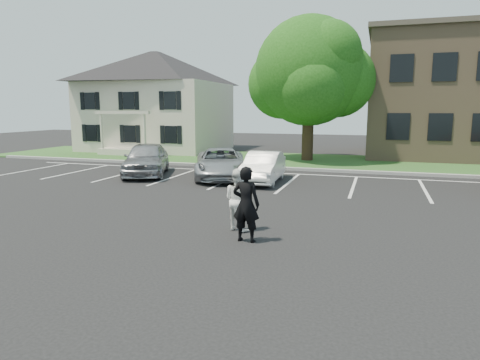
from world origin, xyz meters
name	(u,v)px	position (x,y,z in m)	size (l,w,h in m)	color
ground_plane	(229,232)	(0.00, 0.00, 0.00)	(90.00, 90.00, 0.00)	black
curb	(303,169)	(0.00, 12.00, 0.07)	(40.00, 0.30, 0.15)	gray
grass_strip	(314,161)	(0.00, 16.00, 0.04)	(44.00, 8.00, 0.08)	#2A511F
stall_lines	(323,181)	(1.40, 8.95, 0.01)	(34.00, 5.36, 0.01)	silver
house	(157,101)	(-13.00, 19.97, 3.83)	(10.30, 9.22, 7.60)	beige
tree	(311,74)	(-0.40, 16.36, 5.35)	(7.80, 7.20, 8.80)	black
man_black_suit	(246,204)	(0.69, -0.65, 0.94)	(0.69, 0.45, 1.89)	black
man_white_shirt	(238,199)	(0.18, 0.28, 0.84)	(0.82, 0.64, 1.68)	white
car_silver_west	(146,159)	(-7.17, 8.12, 0.81)	(1.92, 4.77, 1.63)	#9F9FA3
car_silver_minivan	(221,163)	(-3.35, 8.39, 0.70)	(2.34, 5.07, 1.41)	#A2A5AA
car_white_sedan	(263,167)	(-1.15, 7.92, 0.67)	(1.42, 4.08, 1.34)	white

